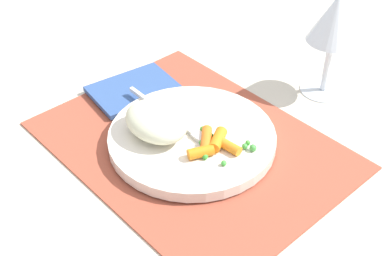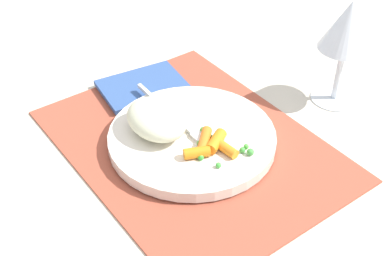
{
  "view_description": "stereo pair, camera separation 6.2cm",
  "coord_description": "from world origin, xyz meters",
  "px_view_note": "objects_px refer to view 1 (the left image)",
  "views": [
    {
      "loc": [
        0.44,
        -0.4,
        0.51
      ],
      "look_at": [
        0.0,
        0.0,
        0.03
      ],
      "focal_mm": 50.24,
      "sensor_mm": 36.0,
      "label": 1
    },
    {
      "loc": [
        0.48,
        -0.35,
        0.51
      ],
      "look_at": [
        0.0,
        0.0,
        0.03
      ],
      "focal_mm": 50.24,
      "sensor_mm": 36.0,
      "label": 2
    }
  ],
  "objects_px": {
    "carrot_portion": "(213,144)",
    "fork": "(180,123)",
    "napkin": "(134,89)",
    "plate": "(192,138)",
    "rice_mound": "(156,121)",
    "wine_glass": "(335,22)"
  },
  "relations": [
    {
      "from": "wine_glass",
      "to": "rice_mound",
      "type": "bearing_deg",
      "value": -104.55
    },
    {
      "from": "carrot_portion",
      "to": "rice_mound",
      "type": "bearing_deg",
      "value": -154.26
    },
    {
      "from": "carrot_portion",
      "to": "wine_glass",
      "type": "xyz_separation_m",
      "value": [
        -0.0,
        0.25,
        0.1
      ]
    },
    {
      "from": "wine_glass",
      "to": "napkin",
      "type": "height_order",
      "value": "wine_glass"
    },
    {
      "from": "plate",
      "to": "fork",
      "type": "bearing_deg",
      "value": 178.51
    },
    {
      "from": "rice_mound",
      "to": "napkin",
      "type": "bearing_deg",
      "value": 156.71
    },
    {
      "from": "carrot_portion",
      "to": "fork",
      "type": "bearing_deg",
      "value": 179.66
    },
    {
      "from": "rice_mound",
      "to": "carrot_portion",
      "type": "height_order",
      "value": "rice_mound"
    },
    {
      "from": "wine_glass",
      "to": "fork",
      "type": "bearing_deg",
      "value": -104.97
    },
    {
      "from": "rice_mound",
      "to": "fork",
      "type": "xyz_separation_m",
      "value": [
        0.01,
        0.04,
        -0.02
      ]
    },
    {
      "from": "carrot_portion",
      "to": "napkin",
      "type": "xyz_separation_m",
      "value": [
        -0.2,
        0.02,
        -0.02
      ]
    },
    {
      "from": "fork",
      "to": "wine_glass",
      "type": "relative_size",
      "value": 1.14
    },
    {
      "from": "rice_mound",
      "to": "carrot_portion",
      "type": "xyz_separation_m",
      "value": [
        0.08,
        0.04,
        -0.01
      ]
    },
    {
      "from": "plate",
      "to": "wine_glass",
      "type": "distance_m",
      "value": 0.28
    },
    {
      "from": "fork",
      "to": "plate",
      "type": "bearing_deg",
      "value": -1.49
    },
    {
      "from": "napkin",
      "to": "wine_glass",
      "type": "bearing_deg",
      "value": 49.88
    },
    {
      "from": "rice_mound",
      "to": "carrot_portion",
      "type": "distance_m",
      "value": 0.09
    },
    {
      "from": "carrot_portion",
      "to": "fork",
      "type": "distance_m",
      "value": 0.07
    },
    {
      "from": "plate",
      "to": "rice_mound",
      "type": "height_order",
      "value": "rice_mound"
    },
    {
      "from": "carrot_portion",
      "to": "napkin",
      "type": "relative_size",
      "value": 0.56
    },
    {
      "from": "rice_mound",
      "to": "carrot_portion",
      "type": "bearing_deg",
      "value": 25.74
    },
    {
      "from": "fork",
      "to": "wine_glass",
      "type": "height_order",
      "value": "wine_glass"
    }
  ]
}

